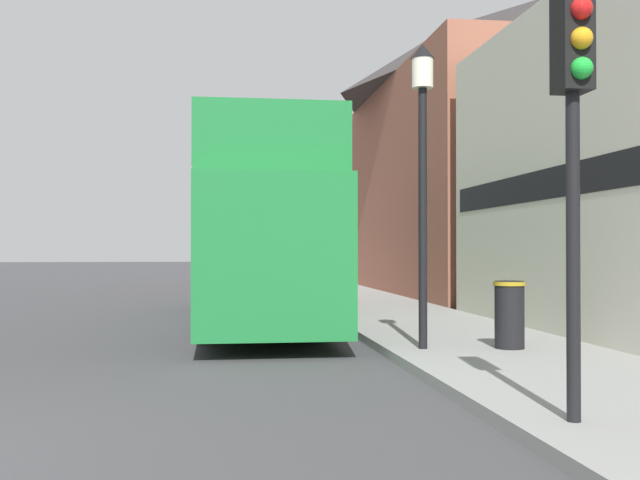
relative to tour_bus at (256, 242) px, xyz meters
The scene contains 10 objects.
ground_plane 11.00m from the tour_bus, 113.39° to the left, with size 144.00×144.00×0.00m, color #3D3D3F.
sidewalk 7.91m from the tour_bus, 64.40° to the left, with size 3.31×108.00×0.14m.
brick_terrace_rear 14.18m from the tour_bus, 54.57° to the left, with size 6.00×18.87×10.26m.
tour_bus is the anchor object (origin of this frame).
parked_car_ahead_of_bus 8.24m from the tour_bus, 86.35° to the left, with size 1.92×4.39×1.38m.
traffic_signal 10.88m from the tour_bus, 78.12° to the right, with size 0.28×0.42×3.71m.
lamp_post_nearest 6.37m from the tour_bus, 68.96° to the right, with size 0.35×0.35×4.59m.
lamp_post_second 5.00m from the tour_bus, 60.70° to the left, with size 0.35×0.35×5.26m.
lamp_post_third 14.13m from the tour_bus, 80.77° to the left, with size 0.35×0.35×5.07m.
litter_bin 6.99m from the tour_bus, 59.31° to the right, with size 0.48×0.48×1.02m.
Camera 1 is at (3.49, -5.66, 1.63)m, focal length 42.00 mm.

